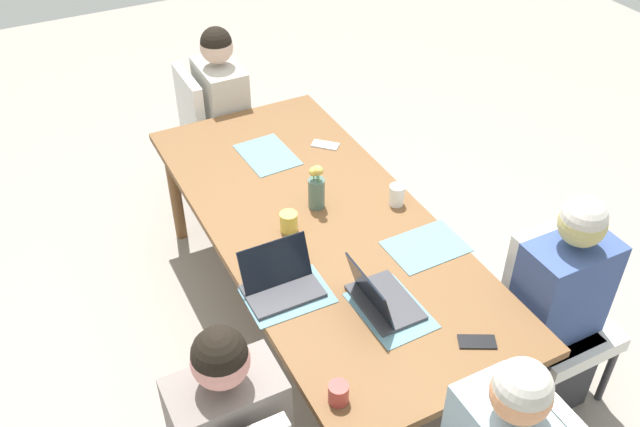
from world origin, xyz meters
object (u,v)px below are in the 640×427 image
object	(u,v)px
chair_far_right_near	(552,305)
phone_black	(477,342)
coffee_mug_centre_left	(289,222)
coffee_mug_near_right	(397,195)
dining_table	(320,232)
laptop_near_left_far	(280,282)
chair_head_left_left_near	(211,128)
person_head_left_left_near	(224,126)
phone_silver	(325,145)
person_far_right_near	(555,316)
coffee_mug_near_left	(338,393)
flower_vase	(316,189)
laptop_head_right_left_mid	(381,299)

from	to	relation	value
chair_far_right_near	phone_black	distance (m)	0.68
coffee_mug_centre_left	phone_black	size ratio (longest dim) A/B	0.66
coffee_mug_near_right	phone_black	distance (m)	0.95
dining_table	chair_far_right_near	distance (m)	1.15
laptop_near_left_far	coffee_mug_centre_left	bearing A→B (deg)	149.91
chair_head_left_left_near	person_head_left_left_near	xyz separation A→B (m)	(0.06, 0.07, 0.03)
coffee_mug_centre_left	phone_silver	world-z (taller)	coffee_mug_centre_left
chair_head_left_left_near	coffee_mug_centre_left	distance (m)	1.47
person_far_right_near	coffee_mug_near_left	size ratio (longest dim) A/B	14.20
person_far_right_near	laptop_near_left_far	size ratio (longest dim) A/B	3.73
flower_vase	coffee_mug_near_right	distance (m)	0.40
coffee_mug_centre_left	chair_far_right_near	bearing A→B (deg)	50.68
chair_far_right_near	coffee_mug_centre_left	distance (m)	1.30
laptop_head_right_left_mid	coffee_mug_near_right	size ratio (longest dim) A/B	2.98
dining_table	coffee_mug_centre_left	xyz separation A→B (m)	(-0.01, -0.16, 0.11)
flower_vase	coffee_mug_centre_left	xyz separation A→B (m)	(0.11, -0.20, -0.06)
dining_table	flower_vase	bearing A→B (deg)	160.92
laptop_near_left_far	phone_silver	xyz separation A→B (m)	(-0.93, 0.70, -0.04)
dining_table	phone_black	size ratio (longest dim) A/B	15.60
laptop_near_left_far	phone_black	size ratio (longest dim) A/B	2.13
chair_far_right_near	coffee_mug_centre_left	world-z (taller)	chair_far_right_near
person_head_left_left_near	phone_black	distance (m)	2.38
chair_head_left_left_near	coffee_mug_centre_left	world-z (taller)	chair_head_left_left_near
person_head_left_left_near	phone_black	bearing A→B (deg)	4.64
dining_table	phone_silver	xyz separation A→B (m)	(-0.59, 0.34, 0.07)
coffee_mug_centre_left	phone_silver	xyz separation A→B (m)	(-0.58, 0.50, -0.05)
coffee_mug_near_right	phone_black	size ratio (longest dim) A/B	0.72
dining_table	person_far_right_near	size ratio (longest dim) A/B	1.96
person_head_left_left_near	phone_silver	size ratio (longest dim) A/B	7.97
dining_table	person_far_right_near	world-z (taller)	person_far_right_near
phone_silver	flower_vase	bearing A→B (deg)	-77.06
dining_table	coffee_mug_near_right	bearing A→B (deg)	83.61
chair_head_left_left_near	coffee_mug_centre_left	xyz separation A→B (m)	(1.44, -0.10, 0.29)
coffee_mug_centre_left	person_far_right_near	bearing A→B (deg)	46.36
phone_black	person_head_left_left_near	bearing A→B (deg)	122.42
dining_table	coffee_mug_near_left	world-z (taller)	coffee_mug_near_left
chair_far_right_near	person_far_right_near	bearing A→B (deg)	-38.76
dining_table	laptop_near_left_far	size ratio (longest dim) A/B	7.31
phone_black	phone_silver	world-z (taller)	same
person_far_right_near	flower_vase	world-z (taller)	person_far_right_near
coffee_mug_near_left	flower_vase	bearing A→B (deg)	157.07
flower_vase	laptop_head_right_left_mid	xyz separation A→B (m)	(0.74, -0.07, -0.06)
laptop_head_right_left_mid	coffee_mug_centre_left	bearing A→B (deg)	-168.49
chair_far_right_near	coffee_mug_near_left	distance (m)	1.28
dining_table	person_head_left_left_near	world-z (taller)	person_head_left_left_near
dining_table	chair_head_left_left_near	size ratio (longest dim) A/B	2.60
person_head_left_left_near	coffee_mug_centre_left	world-z (taller)	person_head_left_left_near
laptop_near_left_far	coffee_mug_near_right	xyz separation A→B (m)	(-0.29, 0.77, 0.01)
flower_vase	chair_far_right_near	bearing A→B (deg)	40.56
phone_silver	phone_black	bearing A→B (deg)	-49.90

